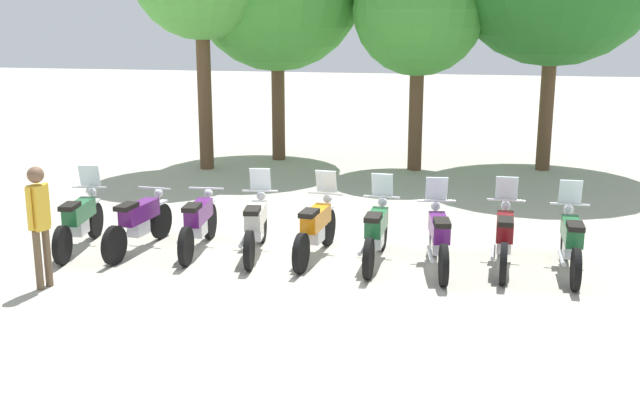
{
  "coord_description": "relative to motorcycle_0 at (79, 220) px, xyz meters",
  "views": [
    {
      "loc": [
        2.46,
        -11.95,
        3.99
      ],
      "look_at": [
        0.0,
        0.5,
        0.9
      ],
      "focal_mm": 43.49,
      "sensor_mm": 36.0,
      "label": 1
    }
  ],
  "objects": [
    {
      "name": "person_0",
      "position": [
        0.41,
        -1.88,
        0.58
      ],
      "size": [
        0.31,
        0.4,
        1.83
      ],
      "rotation": [
        0.0,
        0.0,
        5.95
      ],
      "color": "brown",
      "rests_on": "ground_plane"
    },
    {
      "name": "motorcycle_7",
      "position": [
        7.12,
        0.42,
        0.0
      ],
      "size": [
        0.62,
        2.19,
        1.37
      ],
      "rotation": [
        0.0,
        0.0,
        1.53
      ],
      "color": "black",
      "rests_on": "ground_plane"
    },
    {
      "name": "motorcycle_6",
      "position": [
        6.09,
        0.16,
        0.0
      ],
      "size": [
        0.62,
        2.18,
        1.37
      ],
      "rotation": [
        0.0,
        0.0,
        1.71
      ],
      "color": "black",
      "rests_on": "ground_plane"
    },
    {
      "name": "motorcycle_1",
      "position": [
        1.02,
        0.15,
        -0.01
      ],
      "size": [
        0.64,
        2.19,
        0.99
      ],
      "rotation": [
        0.0,
        0.0,
        1.46
      ],
      "color": "black",
      "rests_on": "ground_plane"
    },
    {
      "name": "motorcycle_0",
      "position": [
        0.0,
        0.0,
        0.0
      ],
      "size": [
        0.62,
        2.18,
        1.37
      ],
      "rotation": [
        0.0,
        0.0,
        1.71
      ],
      "color": "black",
      "rests_on": "ground_plane"
    },
    {
      "name": "motorcycle_4",
      "position": [
        4.07,
        0.33,
        0.0
      ],
      "size": [
        0.62,
        2.19,
        1.37
      ],
      "rotation": [
        0.0,
        0.0,
        1.48
      ],
      "color": "black",
      "rests_on": "ground_plane"
    },
    {
      "name": "motorcycle_2",
      "position": [
        2.03,
        0.31,
        -0.01
      ],
      "size": [
        0.62,
        2.19,
        0.99
      ],
      "rotation": [
        0.0,
        0.0,
        1.65
      ],
      "color": "black",
      "rests_on": "ground_plane"
    },
    {
      "name": "motorcycle_5",
      "position": [
        5.08,
        0.27,
        0.0
      ],
      "size": [
        0.62,
        2.19,
        1.37
      ],
      "rotation": [
        0.0,
        0.0,
        1.55
      ],
      "color": "black",
      "rests_on": "ground_plane"
    },
    {
      "name": "tree_2",
      "position": [
        5.11,
        8.08,
        3.51
      ],
      "size": [
        3.3,
        3.3,
        5.7
      ],
      "color": "brown",
      "rests_on": "ground_plane"
    },
    {
      "name": "motorcycle_8",
      "position": [
        8.13,
        0.35,
        0.0
      ],
      "size": [
        0.62,
        2.19,
        1.37
      ],
      "rotation": [
        0.0,
        0.0,
        1.56
      ],
      "color": "black",
      "rests_on": "ground_plane"
    },
    {
      "name": "motorcycle_3",
      "position": [
        3.05,
        0.31,
        0.0
      ],
      "size": [
        0.62,
        2.18,
        1.37
      ],
      "rotation": [
        0.0,
        0.0,
        1.71
      ],
      "color": "black",
      "rests_on": "ground_plane"
    },
    {
      "name": "ground_plane",
      "position": [
        4.07,
        0.19,
        -0.52
      ],
      "size": [
        80.0,
        80.0,
        0.0
      ],
      "primitive_type": "plane",
      "color": "#ADA899"
    }
  ]
}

